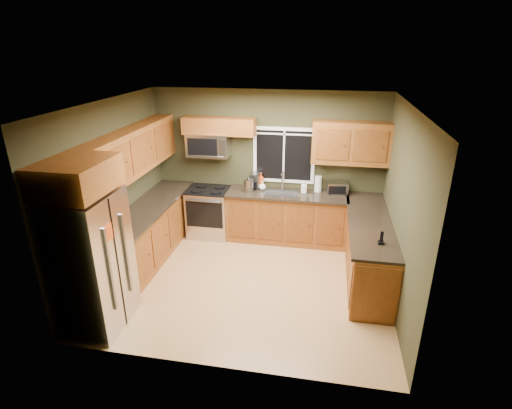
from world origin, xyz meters
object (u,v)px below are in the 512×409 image
(refrigerator, at_px, (91,263))
(toaster_oven, at_px, (337,188))
(kettle, at_px, (249,185))
(soap_bottle_c, at_px, (262,186))
(soap_bottle_a, at_px, (261,181))
(microwave, at_px, (209,145))
(cordless_phone, at_px, (381,240))
(range, at_px, (210,212))
(coffee_maker, at_px, (256,181))
(paper_towel_roll, at_px, (318,184))
(soap_bottle_b, at_px, (304,187))

(refrigerator, bearing_deg, toaster_oven, 43.97)
(toaster_oven, bearing_deg, kettle, -172.62)
(soap_bottle_c, bearing_deg, soap_bottle_a, 116.24)
(soap_bottle_a, bearing_deg, microwave, -176.77)
(kettle, bearing_deg, soap_bottle_a, 53.47)
(microwave, xyz_separation_m, soap_bottle_a, (0.95, 0.05, -0.64))
(kettle, distance_m, cordless_phone, 2.68)
(range, height_order, soap_bottle_c, soap_bottle_c)
(coffee_maker, bearing_deg, kettle, -111.16)
(microwave, relative_size, toaster_oven, 1.96)
(paper_towel_roll, bearing_deg, soap_bottle_b, -157.46)
(microwave, bearing_deg, soap_bottle_c, -1.56)
(paper_towel_roll, height_order, soap_bottle_c, paper_towel_roll)
(toaster_oven, height_order, paper_towel_roll, paper_towel_roll)
(microwave, xyz_separation_m, paper_towel_roll, (1.99, 0.07, -0.65))
(refrigerator, distance_m, toaster_oven, 4.20)
(refrigerator, height_order, range, refrigerator)
(soap_bottle_a, distance_m, soap_bottle_c, 0.11)
(refrigerator, relative_size, soap_bottle_b, 8.44)
(microwave, xyz_separation_m, soap_bottle_b, (1.75, -0.03, -0.68))
(soap_bottle_a, bearing_deg, coffee_maker, -167.83)
(coffee_maker, distance_m, soap_bottle_a, 0.10)
(range, distance_m, toaster_oven, 2.41)
(kettle, distance_m, paper_towel_roll, 1.25)
(toaster_oven, distance_m, paper_towel_roll, 0.35)
(paper_towel_roll, relative_size, cordless_phone, 1.76)
(coffee_maker, relative_size, soap_bottle_a, 0.99)
(coffee_maker, bearing_deg, cordless_phone, -42.17)
(paper_towel_roll, bearing_deg, soap_bottle_c, -174.62)
(kettle, relative_size, cordless_phone, 1.63)
(cordless_phone, bearing_deg, soap_bottle_c, 136.84)
(soap_bottle_c, height_order, cordless_phone, cordless_phone)
(refrigerator, distance_m, soap_bottle_b, 3.77)
(toaster_oven, distance_m, soap_bottle_a, 1.38)
(paper_towel_roll, bearing_deg, refrigerator, -132.06)
(kettle, xyz_separation_m, cordless_phone, (2.13, -1.63, -0.08))
(range, distance_m, kettle, 0.98)
(coffee_maker, distance_m, cordless_phone, 2.76)
(toaster_oven, relative_size, cordless_phone, 2.15)
(coffee_maker, bearing_deg, range, -168.85)
(soap_bottle_a, xyz_separation_m, cordless_phone, (1.95, -1.87, -0.09))
(coffee_maker, bearing_deg, soap_bottle_c, -24.23)
(range, bearing_deg, toaster_oven, 3.61)
(soap_bottle_a, distance_m, cordless_phone, 2.71)
(kettle, distance_m, soap_bottle_a, 0.30)
(range, relative_size, soap_bottle_c, 5.93)
(soap_bottle_a, bearing_deg, range, -168.75)
(coffee_maker, distance_m, soap_bottle_c, 0.16)
(microwave, bearing_deg, toaster_oven, 0.27)
(microwave, bearing_deg, soap_bottle_b, -1.11)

